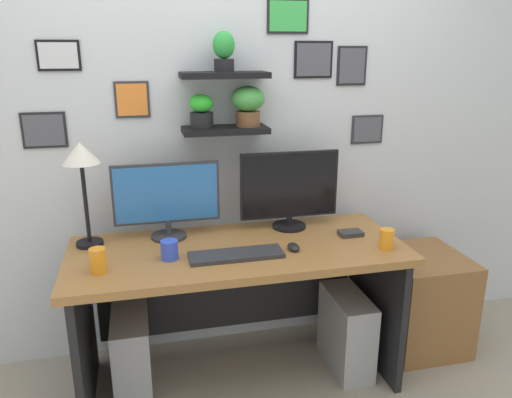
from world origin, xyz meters
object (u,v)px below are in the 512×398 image
object	(u,v)px
monitor_right	(289,189)
pen_cup	(387,239)
water_cup	(98,261)
monitor_left	(167,198)
scissors_tray	(351,233)
computer_tower_left	(132,352)
computer_mouse	(293,247)
drawer_cabinet	(421,300)
computer_tower_right	(346,331)
desk	(237,281)
desk_lamp	(81,164)
keyboard	(236,255)
coffee_mug	(169,250)

from	to	relation	value
monitor_right	pen_cup	distance (m)	0.57
water_cup	monitor_left	bearing A→B (deg)	47.46
scissors_tray	computer_tower_left	xyz separation A→B (m)	(-1.15, 0.03, -0.56)
computer_mouse	drawer_cabinet	distance (m)	0.99
pen_cup	computer_tower_right	xyz separation A→B (m)	(-0.11, 0.15, -0.59)
desk	drawer_cabinet	bearing A→B (deg)	1.61
monitor_right	desk_lamp	world-z (taller)	desk_lamp
keyboard	coffee_mug	world-z (taller)	coffee_mug
monitor_left	pen_cup	distance (m)	1.10
computer_tower_left	water_cup	bearing A→B (deg)	-117.20
monitor_right	computer_mouse	bearing A→B (deg)	-102.85
monitor_left	coffee_mug	bearing A→B (deg)	-92.75
keyboard	coffee_mug	bearing A→B (deg)	170.97
monitor_right	coffee_mug	size ratio (longest dim) A/B	5.91
desk	keyboard	distance (m)	0.28
computer_mouse	desk_lamp	bearing A→B (deg)	163.31
monitor_right	water_cup	distance (m)	1.04
desk	monitor_left	distance (m)	0.55
scissors_tray	drawer_cabinet	size ratio (longest dim) A/B	0.21
monitor_right	coffee_mug	distance (m)	0.74
drawer_cabinet	computer_tower_left	xyz separation A→B (m)	(-1.64, -0.03, -0.07)
computer_mouse	pen_cup	size ratio (longest dim) A/B	0.90
monitor_right	computer_tower_right	bearing A→B (deg)	-43.01
desk	computer_tower_right	bearing A→B (deg)	-8.05
keyboard	drawer_cabinet	bearing A→B (deg)	9.92
keyboard	pen_cup	world-z (taller)	pen_cup
desk_lamp	computer_tower_right	distance (m)	1.62
scissors_tray	computer_tower_right	distance (m)	0.55
monitor_right	scissors_tray	xyz separation A→B (m)	(0.28, -0.20, -0.20)
desk	keyboard	size ratio (longest dim) A/B	3.72
monitor_right	computer_tower_left	world-z (taller)	monitor_right
keyboard	computer_tower_left	bearing A→B (deg)	161.98
monitor_left	drawer_cabinet	xyz separation A→B (m)	(1.42, -0.13, -0.68)
monitor_left	keyboard	bearing A→B (deg)	-48.60
monitor_left	scissors_tray	bearing A→B (deg)	-11.99
coffee_mug	computer_tower_right	bearing A→B (deg)	2.21
scissors_tray	water_cup	bearing A→B (deg)	-172.83
pen_cup	drawer_cabinet	size ratio (longest dim) A/B	0.18
scissors_tray	water_cup	world-z (taller)	water_cup
desk	scissors_tray	bearing A→B (deg)	-3.19
computer_mouse	desk_lamp	size ratio (longest dim) A/B	0.17
water_cup	coffee_mug	bearing A→B (deg)	13.03
monitor_right	desk_lamp	xyz separation A→B (m)	(-1.03, -0.02, 0.20)
desk_lamp	drawer_cabinet	size ratio (longest dim) A/B	0.92
computer_tower_left	computer_tower_right	distance (m)	1.14
desk_lamp	monitor_right	bearing A→B (deg)	1.23
scissors_tray	computer_tower_right	xyz separation A→B (m)	(-0.01, -0.05, -0.55)
pen_cup	computer_tower_left	xyz separation A→B (m)	(-1.24, 0.24, -0.60)
computer_tower_right	monitor_left	bearing A→B (deg)	164.90
monitor_right	scissors_tray	size ratio (longest dim) A/B	4.43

